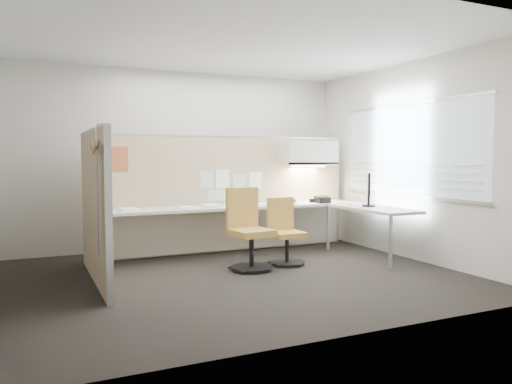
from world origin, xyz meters
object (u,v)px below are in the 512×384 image
phone (322,200)px  desk (261,214)px  chair_left (248,232)px  chair_right (285,234)px  monitor (369,187)px

phone → desk: bearing=-177.0°
desk → chair_left: 0.98m
chair_right → monitor: monitor is taller
desk → chair_right: chair_right is taller
desk → chair_right: bearing=-88.4°
chair_right → monitor: bearing=-2.4°
chair_right → phone: chair_right is taller
chair_left → chair_right: chair_left is taller
chair_left → phone: chair_left is taller
chair_left → monitor: bearing=-7.1°
desk → monitor: bearing=-29.7°
chair_left → monitor: (1.92, 0.02, 0.53)m
chair_left → phone: (1.62, 0.79, 0.30)m
chair_right → monitor: (1.35, -0.06, 0.60)m
desk → phone: (1.07, -0.01, 0.18)m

